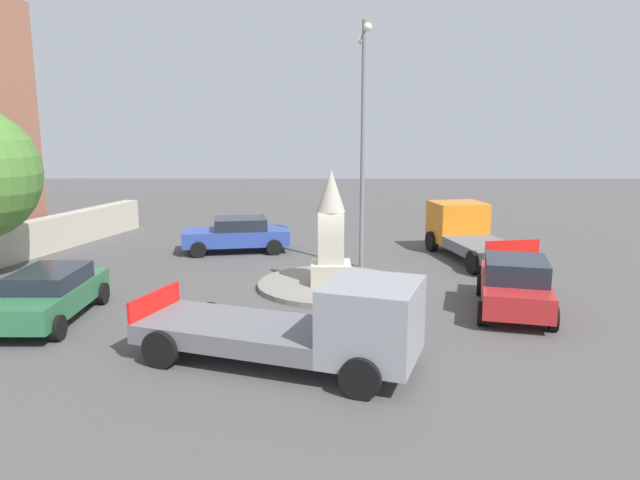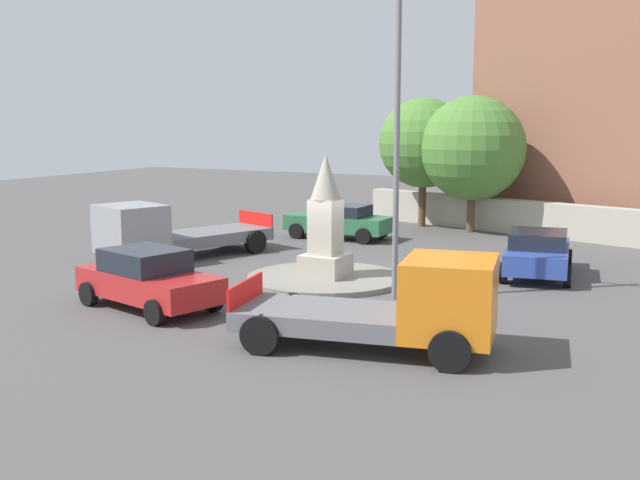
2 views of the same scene
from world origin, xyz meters
TOP-DOWN VIEW (x-y plane):
  - ground_plane at (0.00, 0.00)m, footprint 80.00×80.00m
  - traffic_island at (0.00, 0.00)m, footprint 4.78×4.78m
  - monument at (0.00, 0.00)m, footprint 1.29×1.29m
  - streetlamp at (-2.75, 1.17)m, footprint 3.41×0.28m
  - car_blue_parked_right at (-5.52, -3.85)m, footprint 2.64×4.59m
  - car_red_far_side at (2.51, 5.18)m, footprint 4.49×2.82m
  - car_green_passing at (3.36, -7.63)m, footprint 4.32×1.93m
  - truck_orange_approaching at (-4.73, 5.57)m, footprint 5.82×3.28m
  - truck_grey_waiting at (6.53, -0.46)m, footprint 4.01×6.61m
  - stone_boundary_wall at (-3.36, -12.33)m, footprint 16.28×5.06m
  - corner_building at (-4.60, -16.87)m, footprint 9.39×8.29m
  - tree_near_wall at (1.63, -12.66)m, footprint 4.04×4.04m
  - tree_mid_cluster at (-0.86, -11.98)m, footprint 4.50×4.50m

SIDE VIEW (x-z plane):
  - ground_plane at x=0.00m, z-range 0.00..0.00m
  - traffic_island at x=0.00m, z-range 0.00..0.16m
  - stone_boundary_wall at x=-3.36m, z-range 0.00..1.44m
  - car_green_passing at x=3.36m, z-range 0.05..1.45m
  - car_blue_parked_right at x=-5.52m, z-range 0.04..1.47m
  - car_red_far_side at x=2.51m, z-range 0.02..1.58m
  - truck_grey_waiting at x=6.53m, z-range -0.06..1.98m
  - truck_orange_approaching at x=-4.73m, z-range -0.04..2.03m
  - monument at x=0.00m, z-range -0.06..3.65m
  - tree_mid_cluster at x=-0.86m, z-range 0.68..6.54m
  - tree_near_wall at x=1.63m, z-range 0.87..6.68m
  - corner_building at x=-4.60m, z-range 0.00..10.33m
  - streetlamp at x=-2.75m, z-range 0.87..9.68m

